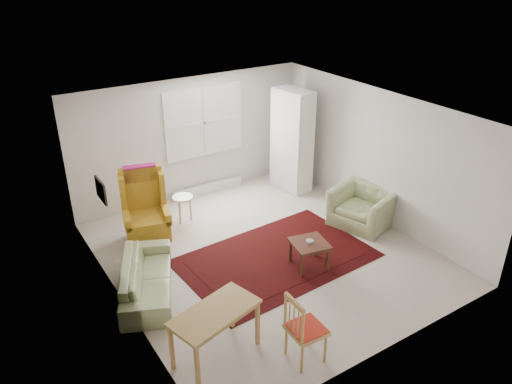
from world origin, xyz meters
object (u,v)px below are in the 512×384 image
coffee_table (309,254)px  desk (216,334)px  wingback_chair (145,208)px  stool (183,208)px  sofa (146,272)px  desk_chair (306,328)px  armchair (363,204)px  cabinet (292,141)px

coffee_table → desk: (-2.25, -0.96, 0.13)m
wingback_chair → stool: 1.01m
wingback_chair → stool: (0.86, 0.34, -0.41)m
sofa → desk_chair: desk_chair is taller
sofa → armchair: size_ratio=1.67×
desk_chair → sofa: bearing=28.7°
sofa → coffee_table: 2.61m
cabinet → wingback_chair: bearing=178.7°
coffee_table → sofa: bearing=162.5°
armchair → cabinet: cabinet is taller
coffee_table → cabinet: cabinet is taller
desk → cabinet: bearing=43.1°
cabinet → desk_chair: (-2.86, -4.19, -0.59)m
stool → desk_chair: (-0.25, -4.11, 0.24)m
sofa → desk_chair: bearing=-130.3°
wingback_chair → coffee_table: (1.93, -2.16, -0.44)m
sofa → cabinet: size_ratio=0.83×
wingback_chair → desk_chair: wingback_chair is taller
desk → coffee_table: bearing=23.1°
sofa → cabinet: (4.02, 1.80, 0.72)m
sofa → armchair: bearing=-69.3°
coffee_table → armchair: bearing=18.2°
stool → desk: size_ratio=0.46×
armchair → desk_chair: bearing=-71.6°
sofa → desk_chair: 2.66m
coffee_table → cabinet: size_ratio=0.26×
sofa → cabinet: bearing=-42.2°
stool → desk: bearing=-108.8°
wingback_chair → desk: bearing=-81.6°
sofa → desk_chair: size_ratio=1.81×
armchair → stool: bearing=-142.1°
sofa → wingback_chair: wingback_chair is taller
sofa → desk: size_ratio=1.59×
sofa → desk_chair: (1.16, -2.39, 0.13)m
wingback_chair → desk: (-0.33, -3.12, -0.31)m
sofa → desk: 1.76m
sofa → coffee_table: (2.49, -0.78, -0.14)m
coffee_table → desk_chair: desk_chair is taller
coffee_table → desk: desk is taller
sofa → wingback_chair: size_ratio=1.35×
sofa → desk: sofa is taller
desk → desk_chair: desk_chair is taller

